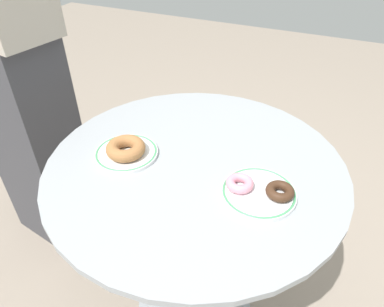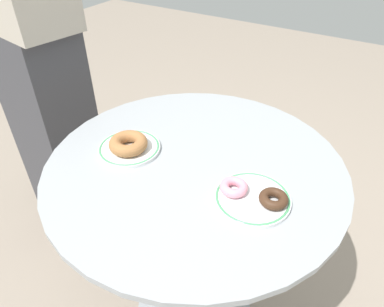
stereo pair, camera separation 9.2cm
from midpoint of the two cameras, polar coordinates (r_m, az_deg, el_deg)
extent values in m
cylinder|color=#999EA3|center=(0.93, 3.33, -2.07)|extent=(0.80, 0.80, 0.02)
cylinder|color=#999EA3|center=(1.19, 2.71, -15.34)|extent=(0.06, 0.06, 0.69)
cylinder|color=#999EA3|center=(1.48, 2.28, -23.70)|extent=(0.43, 0.43, 0.03)
cylinder|color=white|center=(0.97, -7.60, 0.74)|extent=(0.17, 0.17, 0.01)
torus|color=#4C9E66|center=(0.97, -7.62, 0.89)|extent=(0.17, 0.17, 0.01)
cylinder|color=white|center=(0.84, 13.02, -7.37)|extent=(0.18, 0.18, 0.01)
torus|color=#4C9E66|center=(0.83, 13.05, -7.21)|extent=(0.17, 0.17, 0.01)
torus|color=#A36B3D|center=(0.95, -7.74, 1.55)|extent=(0.11, 0.11, 0.03)
torus|color=#422819|center=(0.82, 16.40, -7.28)|extent=(0.09, 0.09, 0.02)
torus|color=pink|center=(0.83, 10.05, -5.59)|extent=(0.08, 0.08, 0.02)
cube|color=#3D3D42|center=(1.57, -19.78, 2.49)|extent=(0.38, 0.27, 0.93)
camera|label=1|loc=(0.05, -87.14, 2.18)|focal=32.50mm
camera|label=2|loc=(0.05, 92.86, -2.18)|focal=32.50mm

